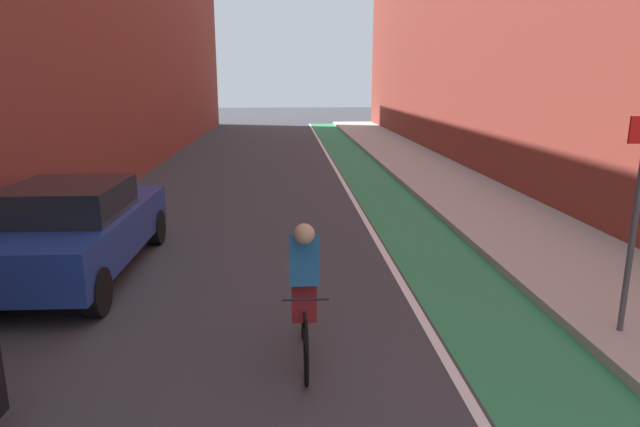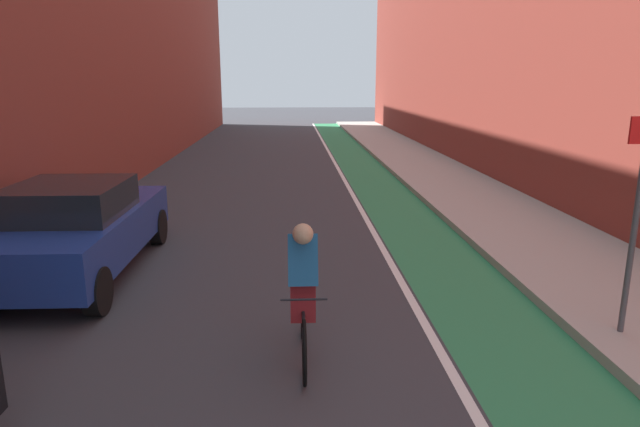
{
  "view_description": "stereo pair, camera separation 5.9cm",
  "coord_description": "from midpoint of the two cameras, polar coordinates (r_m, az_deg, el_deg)",
  "views": [
    {
      "loc": [
        0.45,
        1.87,
        3.07
      ],
      "look_at": [
        0.92,
        9.12,
        1.3
      ],
      "focal_mm": 30.9,
      "sensor_mm": 36.0,
      "label": 1
    },
    {
      "loc": [
        0.51,
        1.87,
        3.07
      ],
      "look_at": [
        0.92,
        9.12,
        1.3
      ],
      "focal_mm": 30.9,
      "sensor_mm": 36.0,
      "label": 2
    }
  ],
  "objects": [
    {
      "name": "ground_plane",
      "position": [
        16.42,
        -4.82,
        2.84
      ],
      "size": [
        96.74,
        96.74,
        0.0
      ],
      "primitive_type": "plane",
      "color": "#38383D"
    },
    {
      "name": "bike_lane_paint",
      "position": [
        18.57,
        5.08,
        4.09
      ],
      "size": [
        1.6,
        43.97,
        0.0
      ],
      "primitive_type": "cube",
      "color": "#2D8451",
      "rests_on": "ground"
    },
    {
      "name": "lane_divider_stripe",
      "position": [
        18.46,
        2.31,
        4.08
      ],
      "size": [
        0.12,
        43.97,
        0.0
      ],
      "primitive_type": "cube",
      "color": "white",
      "rests_on": "ground"
    },
    {
      "name": "sidewalk_right",
      "position": [
        18.99,
        11.68,
        4.29
      ],
      "size": [
        2.79,
        43.97,
        0.14
      ],
      "primitive_type": "cube",
      "color": "#A8A59E",
      "rests_on": "ground"
    },
    {
      "name": "building_facade_right",
      "position": [
        21.54,
        17.97,
        18.16
      ],
      "size": [
        2.4,
        39.97,
        9.99
      ],
      "primitive_type": "cube",
      "color": "brown",
      "rests_on": "ground"
    },
    {
      "name": "parked_sedan_blue",
      "position": [
        9.55,
        -23.72,
        -1.34
      ],
      "size": [
        1.93,
        4.44,
        1.53
      ],
      "color": "navy",
      "rests_on": "ground"
    },
    {
      "name": "cyclist_mid",
      "position": [
        6.12,
        -1.5,
        -7.6
      ],
      "size": [
        0.48,
        1.74,
        1.62
      ],
      "color": "black",
      "rests_on": "ground"
    },
    {
      "name": "street_sign_post",
      "position": [
        7.2,
        30.29,
        0.93
      ],
      "size": [
        0.44,
        0.07,
        2.64
      ],
      "color": "#4C4C51",
      "rests_on": "sidewalk_right"
    }
  ]
}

